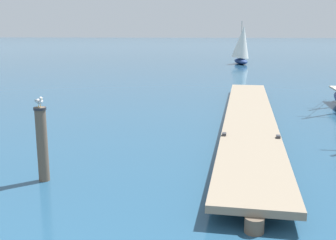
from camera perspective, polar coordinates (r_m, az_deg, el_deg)
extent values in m
cube|color=gray|center=(16.07, 11.22, 0.54)|extent=(3.13, 17.49, 0.16)
cylinder|color=brown|center=(7.84, 11.87, -14.03)|extent=(0.36, 0.36, 0.29)
cylinder|color=brown|center=(13.30, 11.32, -2.93)|extent=(0.36, 0.36, 0.29)
cylinder|color=brown|center=(18.96, 11.10, 1.64)|extent=(0.36, 0.36, 0.29)
cylinder|color=brown|center=(24.69, 10.98, 4.09)|extent=(0.36, 0.36, 0.29)
cube|color=#333338|center=(12.66, 7.80, -1.97)|extent=(0.14, 0.21, 0.08)
cube|color=#333338|center=(12.69, 15.03, -2.24)|extent=(0.14, 0.21, 0.08)
cylinder|color=brown|center=(10.33, -17.04, -3.27)|extent=(0.26, 0.26, 1.82)
cylinder|color=#28282D|center=(10.14, -17.35, 1.53)|extent=(0.30, 0.30, 0.06)
cylinder|color=gold|center=(10.13, -17.24, 1.90)|extent=(0.01, 0.01, 0.07)
cylinder|color=gold|center=(10.12, -17.51, 1.87)|extent=(0.01, 0.01, 0.07)
ellipsoid|color=white|center=(10.11, -17.41, 2.47)|extent=(0.28, 0.29, 0.13)
ellipsoid|color=silver|center=(10.14, -17.16, 2.58)|extent=(0.19, 0.20, 0.09)
ellipsoid|color=#383838|center=(10.24, -17.40, 2.63)|extent=(0.07, 0.07, 0.04)
ellipsoid|color=silver|center=(10.11, -17.75, 2.51)|extent=(0.19, 0.20, 0.09)
ellipsoid|color=#383838|center=(10.21, -17.93, 2.56)|extent=(0.07, 0.07, 0.04)
cone|color=white|center=(10.25, -17.70, 2.58)|extent=(0.11, 0.11, 0.07)
sphere|color=white|center=(9.99, -17.21, 2.87)|extent=(0.08, 0.08, 0.08)
cone|color=gold|center=(9.94, -17.11, 2.80)|extent=(0.05, 0.05, 0.02)
ellipsoid|color=navy|center=(45.61, 10.06, 8.02)|extent=(1.75, 3.82, 0.60)
cylinder|color=#B2ADA3|center=(45.60, 10.13, 10.89)|extent=(0.08, 0.08, 3.95)
cone|color=silver|center=(45.27, 10.23, 10.62)|extent=(2.48, 2.21, 3.54)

